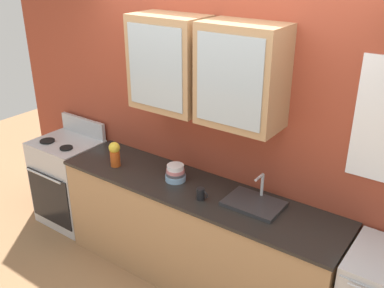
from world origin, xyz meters
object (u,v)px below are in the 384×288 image
object	(u,v)px
stove_range	(70,181)
bowl_stack	(175,173)
sink_faucet	(254,203)
vase	(115,153)
cup_near_sink	(201,194)

from	to	relation	value
stove_range	bowl_stack	world-z (taller)	stove_range
sink_faucet	vase	world-z (taller)	vase
sink_faucet	bowl_stack	world-z (taller)	sink_faucet
sink_faucet	bowl_stack	bearing A→B (deg)	-177.18
sink_faucet	vase	distance (m)	1.34
sink_faucet	cup_near_sink	distance (m)	0.41
stove_range	bowl_stack	size ratio (longest dim) A/B	6.29
sink_faucet	stove_range	bearing A→B (deg)	-178.41
bowl_stack	cup_near_sink	xyz separation A→B (m)	(0.35, -0.13, -0.02)
stove_range	vase	xyz separation A→B (m)	(0.80, -0.08, 0.58)
bowl_stack	vase	xyz separation A→B (m)	(-0.60, -0.10, 0.06)
bowl_stack	cup_near_sink	distance (m)	0.38
bowl_stack	vase	bearing A→B (deg)	-170.17
stove_range	sink_faucet	world-z (taller)	sink_faucet
stove_range	bowl_stack	bearing A→B (deg)	0.96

